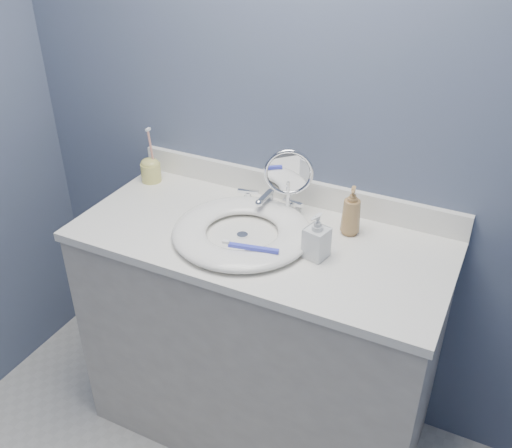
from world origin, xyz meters
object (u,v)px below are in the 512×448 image
Objects in this scene: soap_bottle_clear at (317,236)px; toothbrush_holder at (151,169)px; makeup_mirror at (288,180)px; soap_bottle_amber at (351,211)px.

soap_bottle_clear is 0.69× the size of toothbrush_holder.
makeup_mirror is 0.57m from toothbrush_holder.
soap_bottle_clear is (0.18, -0.19, -0.06)m from makeup_mirror.
soap_bottle_clear is at bearing -14.94° from toothbrush_holder.
toothbrush_holder is (-0.74, 0.20, -0.02)m from soap_bottle_clear.
soap_bottle_amber is at bearing -1.66° from toothbrush_holder.
makeup_mirror is 0.27m from soap_bottle_clear.
toothbrush_holder is (-0.57, 0.01, -0.08)m from makeup_mirror.
soap_bottle_amber is (0.23, -0.02, -0.05)m from makeup_mirror.
makeup_mirror is 1.47× the size of soap_bottle_amber.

